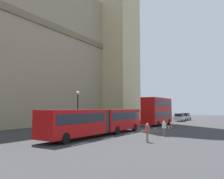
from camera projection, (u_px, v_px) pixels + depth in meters
ground_plane at (145, 131)px, 31.31m from camera, size 160.00×160.00×0.00m
lane_centre_marking at (145, 131)px, 31.24m from camera, size 29.80×0.16×0.01m
articulated_bus at (99, 120)px, 25.56m from camera, size 16.21×2.54×2.90m
double_decker_bus at (157, 110)px, 41.20m from camera, size 9.12×2.54×4.90m
sedan_lead at (180, 117)px, 53.72m from camera, size 4.40×1.86×1.85m
sedan_trailing at (185, 117)px, 58.84m from camera, size 4.40×1.86×1.85m
traffic_cone_west at (149, 131)px, 28.08m from camera, size 0.36×0.36×0.58m
traffic_cone_middle at (169, 127)px, 33.35m from camera, size 0.36×0.36×0.58m
traffic_cone_east at (171, 126)px, 35.66m from camera, size 0.36×0.36×0.58m
street_lamp at (78, 108)px, 29.42m from camera, size 0.44×0.44×5.27m
pedestrian_near_cones at (147, 132)px, 20.58m from camera, size 0.35×0.45×1.69m
pedestrian_by_kerb at (164, 128)px, 24.85m from camera, size 0.36×0.41×1.69m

